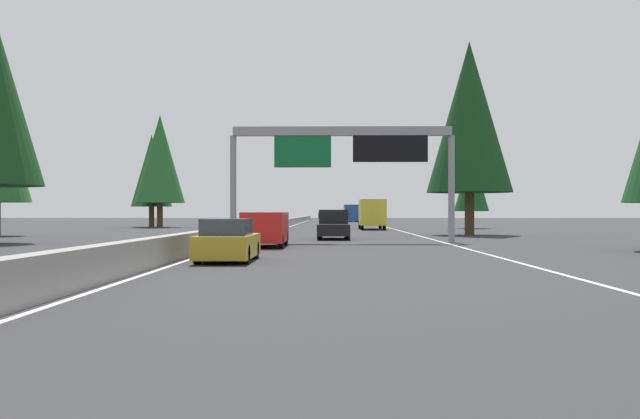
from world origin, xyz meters
TOP-DOWN VIEW (x-y plane):
  - ground_plane at (60.00, 0.00)m, footprint 320.00×320.00m
  - median_barrier at (80.00, 0.30)m, footprint 180.00×0.56m
  - shoulder_stripe_right at (70.00, -11.52)m, footprint 160.00×0.16m
  - shoulder_stripe_median at (70.00, -0.25)m, footprint 160.00×0.16m
  - sign_gantry_overhead at (36.02, -6.03)m, footprint 0.50×12.68m
  - sedan_far_center at (20.22, -1.71)m, footprint 4.40×1.80m
  - pickup_near_center at (41.35, -5.38)m, footprint 5.60×2.00m
  - box_truck_mid_right at (67.08, -9.23)m, footprint 8.50×2.40m
  - sedan_mid_left at (106.71, -5.31)m, footprint 4.40×1.80m
  - minivan_distant_b at (30.70, -2.04)m, footprint 5.00×1.95m
  - bus_mid_center at (128.79, -8.77)m, footprint 11.50×2.55m
  - conifer_right_near at (49.01, -15.50)m, footprint 6.35×6.35m
  - conifer_right_mid at (71.25, -19.94)m, footprint 3.65×3.65m
  - conifer_left_mid at (75.42, 13.98)m, footprint 5.55×5.55m
  - conifer_left_far at (79.61, 15.97)m, footprint 4.79×4.79m

SIDE VIEW (x-z plane):
  - ground_plane at x=60.00m, z-range 0.00..0.00m
  - shoulder_stripe_right at x=70.00m, z-range 0.00..0.01m
  - shoulder_stripe_median at x=70.00m, z-range 0.00..0.01m
  - median_barrier at x=80.00m, z-range 0.00..0.90m
  - sedan_far_center at x=20.22m, z-range -0.05..1.42m
  - sedan_mid_left at x=106.71m, z-range -0.05..1.42m
  - pickup_near_center at x=41.35m, z-range -0.02..1.84m
  - minivan_distant_b at x=30.70m, z-range 0.11..1.80m
  - box_truck_mid_right at x=67.08m, z-range 0.14..3.09m
  - bus_mid_center at x=128.79m, z-range 0.17..3.27m
  - conifer_right_mid at x=71.25m, z-range 0.89..9.18m
  - sign_gantry_overhead at x=36.02m, z-range 1.93..8.45m
  - conifer_left_far at x=79.61m, z-range 1.17..12.05m
  - conifer_left_mid at x=75.42m, z-range 1.36..13.97m
  - conifer_right_near at x=49.01m, z-range 1.56..16.00m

